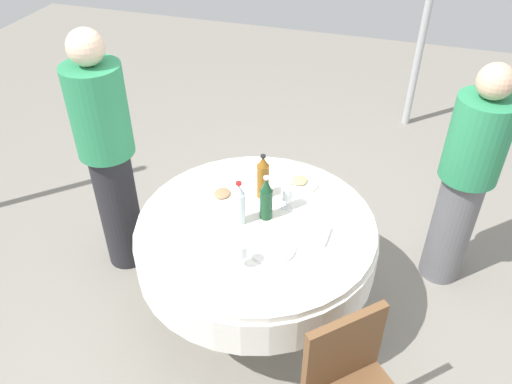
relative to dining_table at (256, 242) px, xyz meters
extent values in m
plane|color=gray|center=(0.00, 0.00, -0.59)|extent=(10.00, 10.00, 0.00)
cylinder|color=white|center=(0.00, 0.00, 0.13)|extent=(1.32, 1.32, 0.04)
cylinder|color=white|center=(0.00, 0.00, 0.00)|extent=(1.35, 1.35, 0.22)
cylinder|color=slate|center=(0.00, 0.00, -0.35)|extent=(0.14, 0.14, 0.48)
cylinder|color=slate|center=(0.00, 0.00, -0.58)|extent=(0.56, 0.56, 0.03)
cylinder|color=#8C5619|center=(-0.24, -0.03, 0.26)|extent=(0.07, 0.07, 0.21)
cone|color=#8C5619|center=(-0.24, -0.03, 0.39)|extent=(0.06, 0.06, 0.06)
cylinder|color=black|center=(-0.24, -0.03, 0.43)|extent=(0.03, 0.03, 0.01)
cylinder|color=silver|center=(0.02, -0.09, 0.25)|extent=(0.07, 0.07, 0.19)
cone|color=silver|center=(0.02, -0.09, 0.38)|extent=(0.06, 0.06, 0.06)
cylinder|color=red|center=(0.02, -0.09, 0.41)|extent=(0.03, 0.03, 0.01)
cylinder|color=#194728|center=(-0.06, 0.04, 0.24)|extent=(0.07, 0.07, 0.18)
cone|color=#194728|center=(-0.06, 0.04, 0.37)|extent=(0.06, 0.06, 0.08)
cylinder|color=silver|center=(-0.06, 0.04, 0.42)|extent=(0.03, 0.03, 0.01)
cylinder|color=white|center=(0.34, 0.03, 0.15)|extent=(0.06, 0.06, 0.00)
cylinder|color=white|center=(0.34, 0.03, 0.19)|extent=(0.01, 0.01, 0.08)
cylinder|color=white|center=(0.34, 0.03, 0.26)|extent=(0.07, 0.07, 0.07)
cylinder|color=maroon|center=(0.34, 0.03, 0.24)|extent=(0.06, 0.06, 0.03)
cylinder|color=white|center=(-0.18, 0.12, 0.15)|extent=(0.06, 0.06, 0.00)
cylinder|color=white|center=(-0.18, 0.12, 0.18)|extent=(0.01, 0.01, 0.06)
cylinder|color=white|center=(-0.18, 0.12, 0.25)|extent=(0.07, 0.07, 0.07)
cylinder|color=white|center=(0.18, 0.14, 0.16)|extent=(0.25, 0.25, 0.02)
cylinder|color=white|center=(-0.16, -0.26, 0.16)|extent=(0.24, 0.24, 0.02)
ellipsoid|color=tan|center=(-0.16, -0.26, 0.18)|extent=(0.11, 0.09, 0.02)
cylinder|color=white|center=(-0.42, 0.15, 0.16)|extent=(0.23, 0.23, 0.02)
ellipsoid|color=tan|center=(-0.42, 0.15, 0.18)|extent=(0.10, 0.09, 0.02)
cube|color=silver|center=(0.44, 0.16, 0.15)|extent=(0.16, 0.11, 0.00)
cube|color=white|center=(0.01, 0.33, 0.16)|extent=(0.16, 0.16, 0.02)
cylinder|color=#26262B|center=(-0.20, -1.01, -0.15)|extent=(0.26, 0.26, 0.88)
cylinder|color=#2D8C59|center=(-0.20, -1.01, 0.57)|extent=(0.34, 0.34, 0.56)
sphere|color=beige|center=(-0.20, -1.01, 0.96)|extent=(0.21, 0.21, 0.21)
cylinder|color=slate|center=(-0.71, 1.10, -0.19)|extent=(0.26, 0.26, 0.81)
cylinder|color=#2D8C59|center=(-0.71, 1.10, 0.47)|extent=(0.34, 0.34, 0.51)
sphere|color=#D8AD8C|center=(-0.71, 1.10, 0.83)|extent=(0.20, 0.20, 0.20)
cube|color=brown|center=(0.62, 0.60, 0.07)|extent=(0.31, 0.32, 0.42)
camera|label=1|loc=(2.05, 0.64, 2.00)|focal=36.04mm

